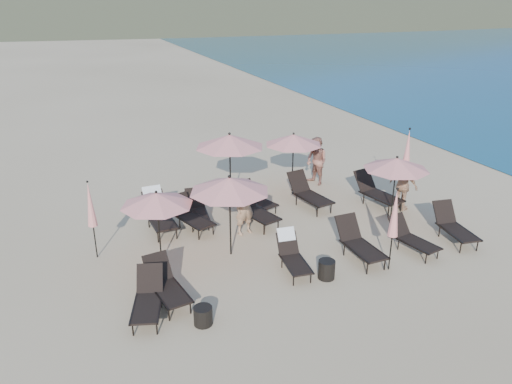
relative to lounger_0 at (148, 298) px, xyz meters
name	(u,v)px	position (x,y,z in m)	size (l,w,h in m)	color
ground	(344,271)	(5.10, -0.02, -0.43)	(800.00, 800.00, 0.00)	#D6BA8C
lounger_0	(148,298)	(0.00, 0.00, 0.00)	(1.05, 1.71, 0.92)	black
lounger_1	(166,284)	(0.50, 0.38, 0.01)	(0.88, 1.73, 0.95)	black
lounger_2	(292,254)	(3.87, 0.59, 0.02)	(0.71, 1.57, 0.95)	black
lounger_3	(359,242)	(5.82, 0.47, 0.04)	(0.72, 1.77, 1.01)	black
lounger_4	(412,237)	(7.43, 0.27, -0.01)	(0.89, 1.64, 0.89)	black
lounger_5	(454,225)	(9.01, 0.38, 0.02)	(0.89, 1.77, 0.98)	black
lounger_6	(158,212)	(1.12, 4.37, 0.12)	(0.78, 1.88, 1.15)	black
lounger_7	(191,215)	(2.04, 3.95, 0.01)	(1.13, 1.77, 0.95)	black
lounger_8	(197,209)	(2.35, 4.38, -0.01)	(0.81, 1.64, 0.91)	black
lounger_9	(252,206)	(3.97, 3.70, 0.11)	(1.13, 1.93, 1.13)	black
lounger_10	(308,193)	(6.20, 4.17, 0.06)	(1.01, 1.94, 1.06)	black
lounger_11	(376,191)	(8.41, 3.42, 0.07)	(1.04, 1.95, 1.07)	black
lounger_12	(256,198)	(4.46, 4.60, -0.02)	(1.03, 1.62, 0.87)	black
umbrella_open_0	(157,199)	(0.76, 2.29, 1.39)	(1.92, 1.92, 2.06)	black
umbrella_open_1	(229,185)	(2.64, 1.96, 1.65)	(2.18, 2.18, 2.35)	black
umbrella_open_2	(397,164)	(8.09, 2.12, 1.50)	(2.03, 2.03, 2.18)	black
umbrella_open_3	(230,141)	(3.84, 5.44, 1.79)	(2.34, 2.34, 2.52)	black
umbrella_open_4	(293,140)	(6.29, 5.63, 1.53)	(2.06, 2.06, 2.22)	black
umbrella_closed_0	(395,214)	(6.24, -0.37, 1.18)	(0.27, 0.27, 2.31)	black
umbrella_closed_1	(407,154)	(8.96, 2.75, 1.54)	(0.33, 0.33, 2.83)	black
umbrella_closed_2	(90,205)	(-0.85, 3.16, 1.14)	(0.26, 0.26, 2.26)	black
side_table_0	(203,316)	(1.04, -0.81, -0.22)	(0.42, 0.42, 0.43)	black
side_table_1	(327,270)	(4.50, -0.14, -0.18)	(0.44, 0.44, 0.49)	black
beachgoer_a	(245,206)	(3.48, 3.05, 0.45)	(0.64, 0.42, 1.77)	#A37958
beachgoer_b	(317,161)	(7.46, 5.99, 0.48)	(0.88, 0.69, 1.82)	#9F6452
beachgoer_c	(403,185)	(8.98, 2.77, 0.43)	(1.01, 0.42, 1.72)	tan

